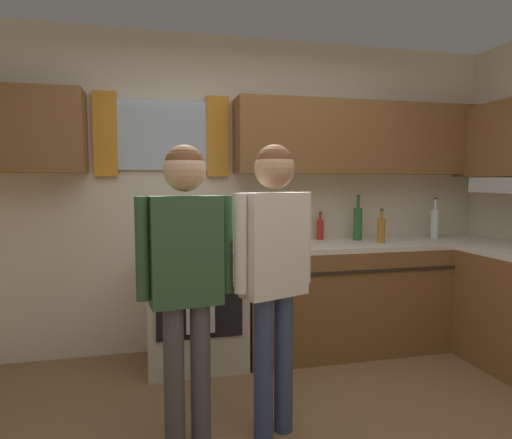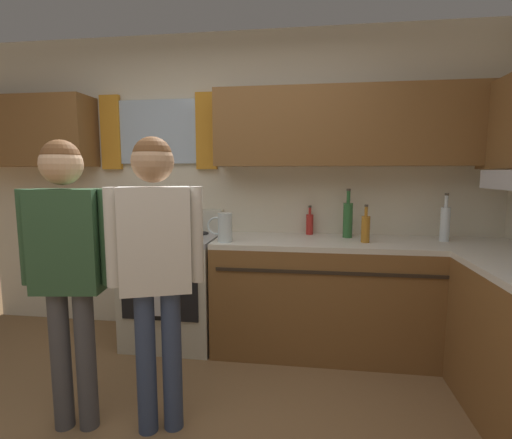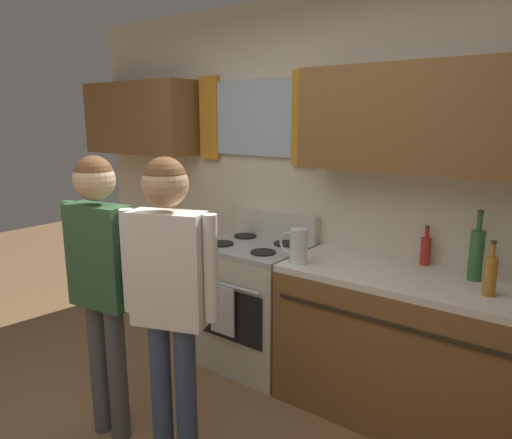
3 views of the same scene
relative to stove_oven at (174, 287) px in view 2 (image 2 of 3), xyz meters
The scene contains 10 objects.
back_wall_unit 1.14m from the stove_oven, 32.17° to the left, with size 4.60×0.42×2.60m.
kitchen_counter_run 1.87m from the stove_oven, 10.74° to the right, with size 2.30×1.91×0.90m.
stove_oven is the anchor object (origin of this frame).
bottle_sauce_red 1.26m from the stove_oven, 12.29° to the left, with size 0.06×0.06×0.25m.
bottle_oil_amber 1.63m from the stove_oven, ahead, with size 0.06×0.06×0.29m.
bottle_wine_green 1.55m from the stove_oven, ahead, with size 0.08×0.08×0.39m.
bottle_tall_clear 2.22m from the stove_oven, ahead, with size 0.07×0.07×0.37m.
water_pitcher 0.75m from the stove_oven, 22.02° to the right, with size 0.19×0.11×0.22m.
adult_left 1.28m from the stove_oven, 97.86° to the right, with size 0.49×0.22×1.59m.
adult_in_plaid 1.27m from the stove_oven, 73.86° to the right, with size 0.47×0.27×1.61m.
Camera 2 is at (0.74, -1.43, 1.43)m, focal length 26.64 mm.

